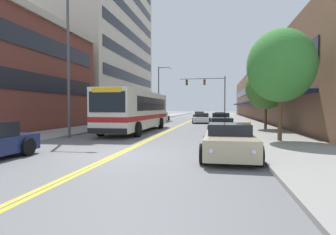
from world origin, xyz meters
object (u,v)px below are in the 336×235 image
Objects in this scene: street_lamp_left_near at (72,52)px; street_tree_right_mid at (266,87)px; car_beige_parked_right_foreground at (229,141)px; car_white_moving_second at (202,118)px; car_champagne_parked_left_far at (161,117)px; fire_hydrant at (249,129)px; street_tree_right_near at (281,66)px; car_dark_grey_moving_lead at (199,115)px; car_silver_parked_left_near at (151,118)px; car_slate_blue_parked_right_far at (221,120)px; car_charcoal_parked_right_end at (219,116)px; city_bus at (137,109)px; street_lamp_left_far at (160,89)px; car_black_parked_right_mid at (222,126)px; traffic_signal_mast at (210,89)px.

street_tree_right_mid is at bearing 31.09° from street_lamp_left_near.
car_beige_parked_right_foreground reaches higher than car_white_moving_second.
car_champagne_parked_left_far is 5.31× the size of fire_hydrant.
street_tree_right_near is 1.11× the size of street_tree_right_mid.
car_dark_grey_moving_lead is 0.45× the size of street_lamp_left_near.
car_silver_parked_left_near is 16.38m from car_dark_grey_moving_lead.
street_lamp_left_near reaches higher than street_tree_right_mid.
car_beige_parked_right_foreground is 4.65× the size of fire_hydrant.
car_beige_parked_right_foreground is at bearing -84.24° from car_white_moving_second.
street_lamp_left_near is at bearing -128.36° from car_slate_blue_parked_right_far.
car_dark_grey_moving_lead is at bearing 94.88° from car_white_moving_second.
car_beige_parked_right_foreground is 13.72m from street_tree_right_mid.
car_charcoal_parked_right_end is (-0.03, 37.38, -0.06)m from car_beige_parked_right_foreground.
street_lamp_left_near is (-5.81, -33.27, 4.82)m from car_dark_grey_moving_lead.
car_charcoal_parked_right_end is 1.05× the size of car_white_moving_second.
street_tree_right_near reaches higher than car_silver_parked_left_near.
city_bus reaches higher than car_beige_parked_right_foreground.
street_lamp_left_far is at bearing 131.74° from car_white_moving_second.
car_silver_parked_left_near is at bearing 123.31° from car_black_parked_right_mid.
street_lamp_left_far is (-2.60, 20.75, 3.24)m from city_bus.
car_black_parked_right_mid is 7.38m from car_slate_blue_parked_right_far.
city_bus is at bearing -135.42° from car_slate_blue_parked_right_far.
car_charcoal_parked_right_end is (8.77, 8.43, -0.02)m from car_champagne_parked_left_far.
car_silver_parked_left_near is 16.11m from street_tree_right_mid.
car_slate_blue_parked_right_far is (8.72, -5.90, 0.07)m from car_silver_parked_left_near.
car_beige_parked_right_foreground is at bearing -73.14° from street_lamp_left_far.
city_bus reaches higher than car_champagne_parked_left_far.
car_silver_parked_left_near is 15.89m from car_black_parked_right_mid.
car_slate_blue_parked_right_far is 21.74m from car_dark_grey_moving_lead.
street_tree_right_mid is (3.58, -24.47, 3.07)m from car_charcoal_parked_right_end.
city_bus is 27.96m from car_charcoal_parked_right_end.
car_silver_parked_left_near is at bearing 99.09° from city_bus.
car_silver_parked_left_near is at bearing -108.39° from car_dark_grey_moving_lead.
street_tree_right_near is (2.91, -32.55, 3.58)m from car_charcoal_parked_right_end.
traffic_signal_mast is at bearing 75.17° from street_lamp_left_near.
street_lamp_left_far is (-0.60, 2.09, 4.44)m from car_champagne_parked_left_far.
car_slate_blue_parked_right_far is 9.95m from fire_hydrant.
car_black_parked_right_mid is at bearing -56.69° from car_silver_parked_left_near.
street_tree_right_near is at bearing -76.22° from car_slate_blue_parked_right_far.
car_champagne_parked_left_far is 1.12× the size of car_white_moving_second.
fire_hydrant is (10.35, -15.71, -0.00)m from car_silver_parked_left_near.
car_dark_grey_moving_lead is at bearing 164.98° from car_charcoal_parked_right_end.
street_tree_right_near is at bearing -74.10° from car_white_moving_second.
car_beige_parked_right_foreground is 0.56× the size of traffic_signal_mast.
city_bus is 2.78× the size of car_beige_parked_right_foreground.
street_lamp_left_near reaches higher than fire_hydrant.
car_slate_blue_parked_right_far reaches higher than car_charcoal_parked_right_end.
traffic_signal_mast reaches higher than city_bus.
street_lamp_left_near is at bearing -91.53° from car_champagne_parked_left_far.
street_lamp_left_near reaches higher than car_beige_parked_right_foreground.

